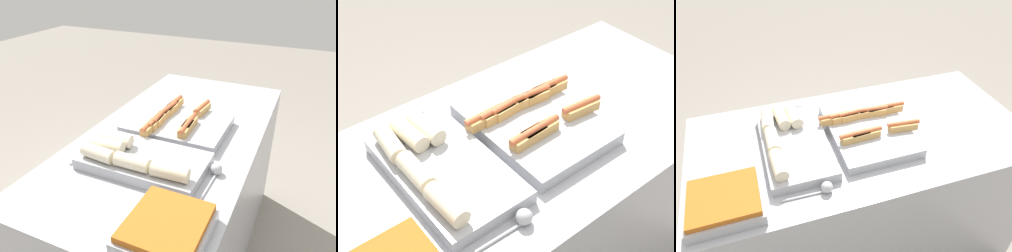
% 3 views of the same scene
% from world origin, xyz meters
% --- Properties ---
extents(counter, '(1.70, 0.84, 0.90)m').
position_xyz_m(counter, '(0.00, 0.00, 0.45)').
color(counter, '#A8AAB2').
rests_on(counter, ground_plane).
extents(tray_hotdogs, '(0.46, 0.51, 0.10)m').
position_xyz_m(tray_hotdogs, '(0.03, 0.01, 0.94)').
color(tray_hotdogs, '#A8AAB2').
rests_on(tray_hotdogs, counter).
extents(tray_wraps, '(0.30, 0.53, 0.11)m').
position_xyz_m(tray_wraps, '(-0.36, 0.02, 0.94)').
color(tray_wraps, '#A8AAB2').
rests_on(tray_wraps, counter).
extents(serving_spoon_near, '(0.22, 0.05, 0.05)m').
position_xyz_m(serving_spoon_near, '(-0.28, -0.30, 0.93)').
color(serving_spoon_near, '#B2B5BA').
rests_on(serving_spoon_near, counter).
extents(serving_spoon_far, '(0.24, 0.05, 0.05)m').
position_xyz_m(serving_spoon_far, '(-0.28, 0.30, 0.92)').
color(serving_spoon_far, '#B2B5BA').
rests_on(serving_spoon_far, counter).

